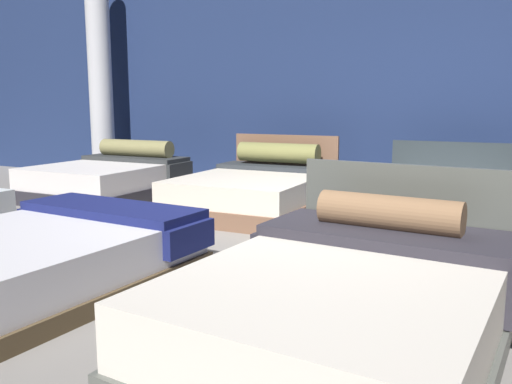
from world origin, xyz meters
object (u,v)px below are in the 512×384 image
bed_5 (257,190)px  bed_4 (109,179)px  bed_6 (441,208)px  bed_1 (45,256)px  bed_2 (351,299)px  support_pillar (100,77)px

bed_5 → bed_4: bearing=-179.7°
bed_5 → bed_6: bed_5 is taller
bed_1 → bed_5: (0.08, 3.09, 0.04)m
bed_2 → support_pillar: size_ratio=0.62×
bed_2 → bed_6: 2.93m
bed_5 → bed_6: bearing=-4.1°
bed_2 → bed_4: bearing=150.0°
support_pillar → bed_4: bearing=-44.2°
bed_1 → bed_6: 3.77m
bed_1 → bed_2: 2.25m
bed_4 → bed_6: 4.47m
support_pillar → bed_6: bearing=-11.8°
bed_1 → support_pillar: size_ratio=0.59×
bed_1 → bed_5: size_ratio=0.98×
bed_5 → support_pillar: bearing=159.9°
bed_2 → bed_4: 5.31m
bed_1 → bed_6: bearing=55.5°
bed_1 → bed_2: size_ratio=0.95×
bed_6 → bed_4: bearing=179.1°
bed_4 → support_pillar: support_pillar is taller
bed_6 → bed_2: bearing=-91.5°
bed_6 → support_pillar: 6.05m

